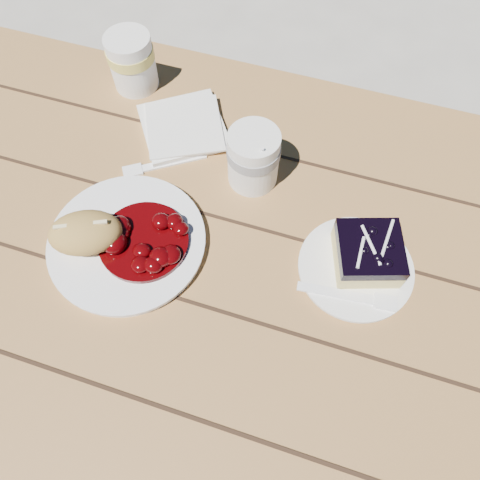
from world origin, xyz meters
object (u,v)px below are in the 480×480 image
(coffee_cup, at_px, (253,158))
(second_cup, at_px, (132,62))
(picnic_table, at_px, (367,341))
(dessert_plate, at_px, (355,268))
(main_plate, at_px, (127,243))
(bread_roll, at_px, (85,233))
(blueberry_cake, at_px, (368,253))

(coffee_cup, xyz_separation_m, second_cup, (-0.29, 0.15, 0.00))
(picnic_table, distance_m, dessert_plate, 0.19)
(main_plate, bearing_deg, dessert_plate, 10.83)
(picnic_table, distance_m, coffee_cup, 0.40)
(bread_roll, bearing_deg, picnic_table, 4.22)
(bread_roll, bearing_deg, blueberry_cake, 13.67)
(blueberry_cake, bearing_deg, bread_roll, 175.50)
(coffee_cup, bearing_deg, picnic_table, -32.39)
(second_cup, bearing_deg, bread_roll, -77.70)
(picnic_table, xyz_separation_m, dessert_plate, (-0.07, 0.05, 0.17))
(bread_roll, distance_m, second_cup, 0.38)
(coffee_cup, bearing_deg, dessert_plate, -30.46)
(dessert_plate, distance_m, blueberry_cake, 0.04)
(picnic_table, height_order, second_cup, second_cup)
(blueberry_cake, height_order, coffee_cup, coffee_cup)
(picnic_table, height_order, dessert_plate, dessert_plate)
(picnic_table, bearing_deg, coffee_cup, 147.61)
(picnic_table, bearing_deg, bread_roll, -175.78)
(main_plate, xyz_separation_m, second_cup, (-0.14, 0.35, 0.05))
(picnic_table, distance_m, bread_roll, 0.54)
(main_plate, distance_m, coffee_cup, 0.26)
(second_cup, bearing_deg, coffee_cup, -27.48)
(main_plate, bearing_deg, bread_roll, -160.02)
(dessert_plate, relative_size, second_cup, 1.63)
(blueberry_cake, bearing_deg, coffee_cup, 135.53)
(blueberry_cake, distance_m, second_cup, 0.58)
(main_plate, height_order, blueberry_cake, blueberry_cake)
(coffee_cup, distance_m, second_cup, 0.33)
(picnic_table, xyz_separation_m, bread_roll, (-0.50, -0.04, 0.21))
(main_plate, bearing_deg, second_cup, 111.23)
(dessert_plate, bearing_deg, picnic_table, -37.75)
(main_plate, relative_size, second_cup, 2.30)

